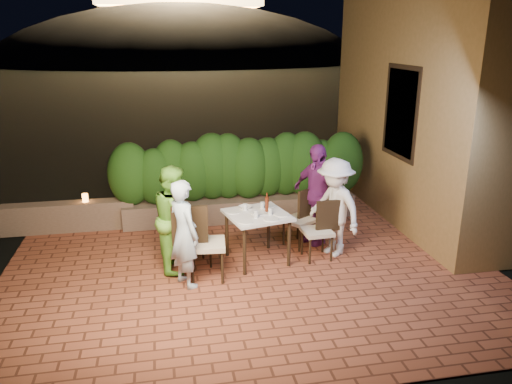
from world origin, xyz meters
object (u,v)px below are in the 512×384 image
object	(u,v)px
chair_right_back	(299,219)
diner_white	(335,207)
dining_table	(257,237)
chair_left_front	(207,242)
bowl	(245,207)
diner_blue	(184,234)
diner_green	(175,218)
beer_bottle	(267,202)
chair_left_back	(195,237)
parapet_lamp	(85,198)
chair_right_front	(317,230)
diner_purple	(316,194)

from	to	relation	value
chair_right_back	diner_white	world-z (taller)	diner_white
dining_table	chair_left_front	bearing A→B (deg)	-152.68
chair_left_front	chair_right_back	distance (m)	1.76
bowl	chair_right_back	xyz separation A→B (m)	(0.90, 0.19, -0.32)
diner_blue	diner_green	world-z (taller)	diner_green
beer_bottle	bowl	size ratio (longest dim) A/B	1.59
diner_blue	diner_white	bearing A→B (deg)	-104.89
chair_left_back	parapet_lamp	xyz separation A→B (m)	(-1.74, 1.79, 0.13)
chair_left_back	diner_white	world-z (taller)	diner_white
dining_table	parapet_lamp	xyz separation A→B (m)	(-2.66, 1.81, 0.20)
chair_right_front	diner_white	world-z (taller)	diner_white
diner_blue	diner_white	distance (m)	2.35
chair_left_back	diner_purple	world-z (taller)	diner_purple
diner_white	diner_blue	bearing A→B (deg)	-100.65
beer_bottle	diner_blue	world-z (taller)	diner_blue
chair_right_back	chair_left_front	bearing A→B (deg)	-3.59
bowl	chair_right_front	distance (m)	1.13
chair_left_front	diner_purple	distance (m)	2.09
chair_left_back	diner_purple	bearing A→B (deg)	0.60
chair_left_back	diner_green	size ratio (longest dim) A/B	0.58
chair_left_front	dining_table	bearing A→B (deg)	32.88
diner_blue	diner_purple	world-z (taller)	diner_purple
diner_purple	parapet_lamp	xyz separation A→B (m)	(-3.72, 1.28, -0.25)
bowl	parapet_lamp	world-z (taller)	bowl
beer_bottle	diner_white	world-z (taller)	diner_white
chair_left_front	chair_right_back	size ratio (longest dim) A/B	1.17
dining_table	chair_left_back	world-z (taller)	chair_left_back
diner_white	diner_purple	distance (m)	0.53
bowl	diner_green	size ratio (longest dim) A/B	0.12
chair_right_front	diner_purple	size ratio (longest dim) A/B	0.55
dining_table	diner_white	world-z (taller)	diner_white
beer_bottle	diner_green	xyz separation A→B (m)	(-1.34, -0.05, -0.13)
chair_right_front	bowl	bearing A→B (deg)	-21.52
diner_blue	diner_purple	size ratio (longest dim) A/B	0.91
chair_right_front	chair_right_back	distance (m)	0.54
dining_table	beer_bottle	world-z (taller)	beer_bottle
dining_table	chair_right_front	xyz separation A→B (m)	(0.90, -0.08, 0.08)
chair_left_front	parapet_lamp	xyz separation A→B (m)	(-1.87, 2.22, 0.04)
chair_right_back	diner_blue	distance (m)	2.12
diner_blue	diner_green	size ratio (longest dim) A/B	0.97
beer_bottle	parapet_lamp	bearing A→B (deg)	148.04
diner_white	parapet_lamp	size ratio (longest dim) A/B	10.81
diner_blue	diner_purple	xyz separation A→B (m)	(2.15, 1.08, 0.08)
dining_table	beer_bottle	distance (m)	0.54
bowl	chair_right_front	xyz separation A→B (m)	(1.03, -0.33, -0.32)
parapet_lamp	chair_left_front	bearing A→B (deg)	-49.79
beer_bottle	bowl	xyz separation A→B (m)	(-0.29, 0.19, -0.12)
chair_left_front	chair_left_back	distance (m)	0.45
chair_right_front	diner_green	distance (m)	2.11
diner_green	diner_purple	bearing A→B (deg)	-76.43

